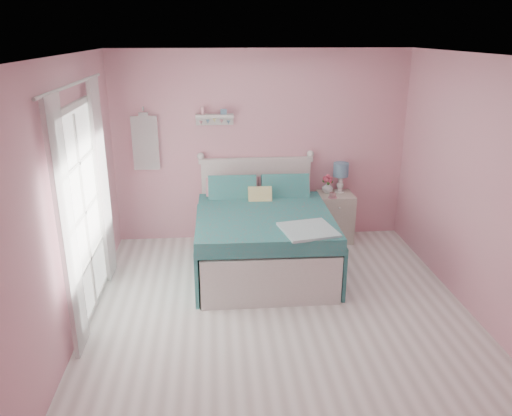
{
  "coord_description": "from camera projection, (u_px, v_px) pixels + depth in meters",
  "views": [
    {
      "loc": [
        -0.64,
        -4.44,
        2.8
      ],
      "look_at": [
        -0.16,
        1.2,
        0.79
      ],
      "focal_mm": 35.0,
      "sensor_mm": 36.0,
      "label": 1
    }
  ],
  "objects": [
    {
      "name": "floor",
      "position": [
        281.0,
        318.0,
        5.15
      ],
      "size": [
        4.5,
        4.5,
        0.0
      ],
      "primitive_type": "plane",
      "color": "beige",
      "rests_on": "ground"
    },
    {
      "name": "hanging_dress",
      "position": [
        145.0,
        143.0,
        6.61
      ],
      "size": [
        0.34,
        0.03,
        0.72
      ],
      "primitive_type": "cube",
      "color": "white",
      "rests_on": "room_shell"
    },
    {
      "name": "roses",
      "position": [
        328.0,
        179.0,
        6.86
      ],
      "size": [
        0.14,
        0.11,
        0.12
      ],
      "color": "#DC4B68",
      "rests_on": "vase"
    },
    {
      "name": "room_shell",
      "position": [
        284.0,
        170.0,
        4.62
      ],
      "size": [
        4.5,
        4.5,
        4.5
      ],
      "color": "pink",
      "rests_on": "floor"
    },
    {
      "name": "vase",
      "position": [
        327.0,
        187.0,
        6.9
      ],
      "size": [
        0.2,
        0.2,
        0.16
      ],
      "primitive_type": "imported",
      "rotation": [
        0.0,
        0.0,
        0.33
      ],
      "color": "silver",
      "rests_on": "nightstand"
    },
    {
      "name": "curtain_far",
      "position": [
        103.0,
        182.0,
        5.68
      ],
      "size": [
        0.04,
        0.4,
        2.32
      ],
      "primitive_type": "cube",
      "color": "white",
      "rests_on": "floor"
    },
    {
      "name": "curtain_near",
      "position": [
        67.0,
        231.0,
        4.28
      ],
      "size": [
        0.04,
        0.4,
        2.32
      ],
      "primitive_type": "cube",
      "color": "white",
      "rests_on": "floor"
    },
    {
      "name": "bed",
      "position": [
        263.0,
        236.0,
        6.18
      ],
      "size": [
        1.61,
        2.02,
        1.17
      ],
      "rotation": [
        0.0,
        0.0,
        -0.02
      ],
      "color": "silver",
      "rests_on": "floor"
    },
    {
      "name": "french_door",
      "position": [
        84.0,
        213.0,
        5.01
      ],
      "size": [
        0.04,
        1.32,
        2.16
      ],
      "color": "silver",
      "rests_on": "floor"
    },
    {
      "name": "nightstand",
      "position": [
        335.0,
        217.0,
        7.0
      ],
      "size": [
        0.47,
        0.47,
        0.68
      ],
      "color": "beige",
      "rests_on": "floor"
    },
    {
      "name": "table_lamp",
      "position": [
        341.0,
        172.0,
        6.87
      ],
      "size": [
        0.21,
        0.21,
        0.42
      ],
      "color": "white",
      "rests_on": "nightstand"
    },
    {
      "name": "teacup",
      "position": [
        333.0,
        195.0,
        6.71
      ],
      "size": [
        0.11,
        0.11,
        0.07
      ],
      "primitive_type": "imported",
      "rotation": [
        0.0,
        0.0,
        0.31
      ],
      "color": "tan",
      "rests_on": "nightstand"
    },
    {
      "name": "wall_shelf",
      "position": [
        214.0,
        117.0,
        6.58
      ],
      "size": [
        0.5,
        0.15,
        0.25
      ],
      "color": "silver",
      "rests_on": "room_shell"
    }
  ]
}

